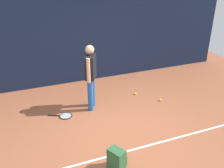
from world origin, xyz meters
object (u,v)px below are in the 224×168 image
object	(u,v)px
tennis_racket	(65,116)
tennis_ball_near_player	(135,94)
tennis_player	(91,74)
tennis_ball_by_fence	(160,100)
backpack	(117,160)

from	to	relation	value
tennis_racket	tennis_ball_near_player	bearing A→B (deg)	34.44
tennis_player	tennis_ball_by_fence	size ratio (longest dim) A/B	25.76
tennis_player	tennis_racket	size ratio (longest dim) A/B	2.69
backpack	tennis_player	bearing A→B (deg)	-33.46
tennis_player	tennis_ball_near_player	distance (m)	1.69
tennis_player	tennis_racket	world-z (taller)	tennis_player
tennis_player	backpack	distance (m)	2.40
tennis_player	tennis_racket	xyz separation A→B (m)	(-0.76, -0.16, -0.95)
tennis_player	tennis_ball_by_fence	distance (m)	2.12
tennis_ball_near_player	tennis_ball_by_fence	distance (m)	0.76
tennis_racket	tennis_ball_by_fence	size ratio (longest dim) A/B	9.56
tennis_player	tennis_ball_near_player	world-z (taller)	tennis_player
tennis_racket	tennis_ball_by_fence	world-z (taller)	tennis_ball_by_fence
tennis_player	backpack	bearing A→B (deg)	-156.73
backpack	tennis_ball_near_player	size ratio (longest dim) A/B	6.67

